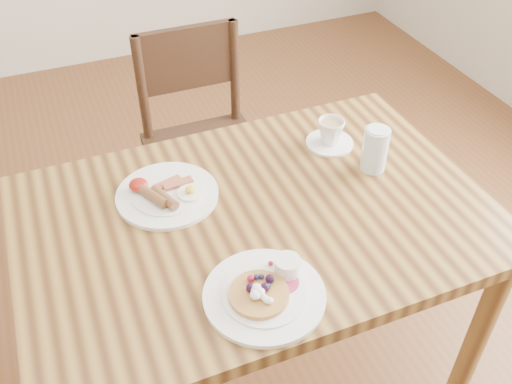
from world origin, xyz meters
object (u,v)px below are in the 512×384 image
pancake_plate (266,291)px  chair_far (203,138)px  water_glass (375,149)px  breakfast_plate (166,194)px  dining_table (256,240)px  teacup_saucer (330,134)px

pancake_plate → chair_far: bearing=80.7°
water_glass → chair_far: bearing=113.5°
breakfast_plate → water_glass: (0.57, -0.10, 0.05)m
chair_far → water_glass: size_ratio=6.88×
pancake_plate → breakfast_plate: (-0.11, 0.41, -0.00)m
dining_table → teacup_saucer: size_ratio=8.57×
dining_table → water_glass: bearing=7.6°
breakfast_plate → teacup_saucer: 0.52m
dining_table → pancake_plate: (-0.08, -0.26, 0.11)m
chair_far → breakfast_plate: size_ratio=3.26×
breakfast_plate → dining_table: bearing=-37.0°
pancake_plate → water_glass: 0.55m
chair_far → pancake_plate: (-0.16, -0.98, 0.27)m
teacup_saucer → water_glass: size_ratio=1.09×
breakfast_plate → teacup_saucer: size_ratio=1.93×
teacup_saucer → breakfast_plate: bearing=-174.4°
pancake_plate → breakfast_plate: pancake_plate is taller
dining_table → breakfast_plate: (-0.20, 0.15, 0.11)m
dining_table → water_glass: (0.37, 0.05, 0.16)m
pancake_plate → teacup_saucer: teacup_saucer is taller
chair_far → teacup_saucer: chair_far is taller
pancake_plate → breakfast_plate: size_ratio=1.00×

